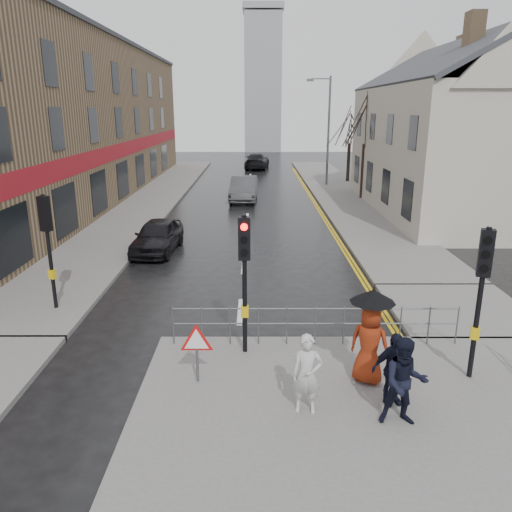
{
  "coord_description": "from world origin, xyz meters",
  "views": [
    {
      "loc": [
        0.45,
        -10.84,
        5.85
      ],
      "look_at": [
        0.47,
        2.59,
        1.86
      ],
      "focal_mm": 35.0,
      "sensor_mm": 36.0,
      "label": 1
    }
  ],
  "objects_px": {
    "pedestrian_b": "(405,382)",
    "pedestrian_with_umbrella": "(370,333)",
    "pedestrian_d": "(393,369)",
    "car_mid": "(244,189)",
    "car_parked": "(157,236)",
    "pedestrian_a": "(307,374)"
  },
  "relations": [
    {
      "from": "pedestrian_b",
      "to": "pedestrian_with_umbrella",
      "type": "distance_m",
      "value": 1.58
    },
    {
      "from": "pedestrian_b",
      "to": "pedestrian_d",
      "type": "xyz_separation_m",
      "value": [
        -0.03,
        0.68,
        -0.1
      ]
    },
    {
      "from": "pedestrian_with_umbrella",
      "to": "pedestrian_d",
      "type": "relative_size",
      "value": 1.39
    },
    {
      "from": "pedestrian_with_umbrella",
      "to": "car_mid",
      "type": "relative_size",
      "value": 0.45
    },
    {
      "from": "pedestrian_with_umbrella",
      "to": "pedestrian_d",
      "type": "xyz_separation_m",
      "value": [
        0.29,
        -0.84,
        -0.37
      ]
    },
    {
      "from": "pedestrian_b",
      "to": "car_mid",
      "type": "relative_size",
      "value": 0.37
    },
    {
      "from": "pedestrian_with_umbrella",
      "to": "car_parked",
      "type": "xyz_separation_m",
      "value": [
        -6.57,
        10.72,
        -0.59
      ]
    },
    {
      "from": "pedestrian_a",
      "to": "car_mid",
      "type": "xyz_separation_m",
      "value": [
        -1.75,
        24.06,
        -0.17
      ]
    },
    {
      "from": "pedestrian_a",
      "to": "car_parked",
      "type": "bearing_deg",
      "value": 118.7
    },
    {
      "from": "pedestrian_with_umbrella",
      "to": "car_parked",
      "type": "height_order",
      "value": "pedestrian_with_umbrella"
    },
    {
      "from": "pedestrian_with_umbrella",
      "to": "car_parked",
      "type": "relative_size",
      "value": 0.53
    },
    {
      "from": "pedestrian_d",
      "to": "car_parked",
      "type": "distance_m",
      "value": 13.44
    },
    {
      "from": "pedestrian_with_umbrella",
      "to": "car_parked",
      "type": "bearing_deg",
      "value": 121.5
    },
    {
      "from": "pedestrian_b",
      "to": "car_parked",
      "type": "distance_m",
      "value": 14.04
    },
    {
      "from": "pedestrian_a",
      "to": "car_mid",
      "type": "distance_m",
      "value": 24.12
    },
    {
      "from": "car_parked",
      "to": "pedestrian_with_umbrella",
      "type": "bearing_deg",
      "value": -53.98
    },
    {
      "from": "pedestrian_a",
      "to": "pedestrian_with_umbrella",
      "type": "xyz_separation_m",
      "value": [
        1.45,
        1.12,
        0.33
      ]
    },
    {
      "from": "pedestrian_b",
      "to": "car_mid",
      "type": "distance_m",
      "value": 24.71
    },
    {
      "from": "pedestrian_a",
      "to": "pedestrian_with_umbrella",
      "type": "distance_m",
      "value": 1.86
    },
    {
      "from": "pedestrian_a",
      "to": "pedestrian_d",
      "type": "distance_m",
      "value": 1.76
    },
    {
      "from": "pedestrian_a",
      "to": "car_parked",
      "type": "distance_m",
      "value": 12.9
    },
    {
      "from": "pedestrian_a",
      "to": "pedestrian_b",
      "type": "height_order",
      "value": "pedestrian_b"
    }
  ]
}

